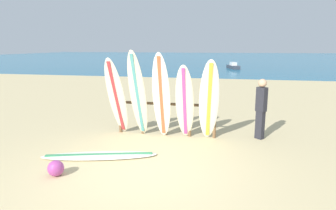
% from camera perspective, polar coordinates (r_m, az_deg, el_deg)
% --- Properties ---
extents(ground_plane, '(120.00, 120.00, 0.00)m').
position_cam_1_polar(ground_plane, '(6.16, -4.84, -13.28)').
color(ground_plane, '#CCB784').
extents(ocean_water, '(120.00, 80.00, 0.01)m').
position_cam_1_polar(ocean_water, '(63.43, 10.51, 8.92)').
color(ocean_water, '#196B93').
rests_on(ocean_water, ground).
extents(surfboard_rack, '(2.89, 0.09, 1.07)m').
position_cam_1_polar(surfboard_rack, '(8.55, -0.41, -1.56)').
color(surfboard_rack, brown).
rests_on(surfboard_rack, ground).
extents(surfboard_leaning_far_left, '(0.54, 1.03, 2.27)m').
position_cam_1_polar(surfboard_leaning_far_left, '(8.44, -9.80, 1.46)').
color(surfboard_leaning_far_left, silver).
rests_on(surfboard_leaning_far_left, ground).
extents(surfboard_leaning_left, '(0.53, 0.91, 2.47)m').
position_cam_1_polar(surfboard_leaning_left, '(8.22, -5.81, 2.01)').
color(surfboard_leaning_left, beige).
rests_on(surfboard_leaning_left, ground).
extents(surfboard_leaning_center_left, '(0.50, 0.67, 2.40)m').
position_cam_1_polar(surfboard_leaning_center_left, '(8.10, -1.27, 1.68)').
color(surfboard_leaning_center_left, white).
rests_on(surfboard_leaning_center_left, ground).
extents(surfboard_leaning_center, '(0.52, 0.64, 2.08)m').
position_cam_1_polar(surfboard_leaning_center, '(8.11, 3.22, 0.54)').
color(surfboard_leaning_center, beige).
rests_on(surfboard_leaning_center, ground).
extents(surfboard_leaning_center_right, '(0.64, 0.79, 2.24)m').
position_cam_1_polar(surfboard_leaning_center_right, '(7.97, 7.88, 0.82)').
color(surfboard_leaning_center_right, white).
rests_on(surfboard_leaning_center_right, ground).
extents(surfboard_lying_on_sand, '(2.74, 1.29, 0.08)m').
position_cam_1_polar(surfboard_lying_on_sand, '(7.23, -13.01, -9.42)').
color(surfboard_lying_on_sand, white).
rests_on(surfboard_lying_on_sand, ground).
extents(beachgoer_standing, '(0.31, 0.31, 1.68)m').
position_cam_1_polar(beachgoer_standing, '(8.53, 17.42, -0.24)').
color(beachgoer_standing, '#26262D').
rests_on(beachgoer_standing, ground).
extents(small_boat_offshore, '(1.51, 2.88, 0.71)m').
position_cam_1_polar(small_boat_offshore, '(33.93, 12.38, 7.25)').
color(small_boat_offshore, '#333842').
rests_on(small_boat_offshore, ocean_water).
extents(beach_ball, '(0.32, 0.32, 0.32)m').
position_cam_1_polar(beach_ball, '(6.45, -20.71, -11.27)').
color(beach_ball, '#A53F8C').
rests_on(beach_ball, ground).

